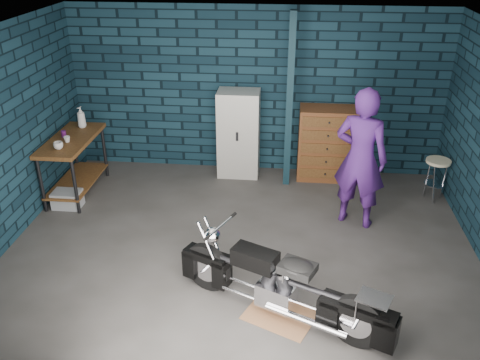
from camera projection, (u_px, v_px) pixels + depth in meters
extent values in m
plane|color=#4D4A48|center=(240.00, 249.00, 6.57)|extent=(6.00, 6.00, 0.00)
cube|color=black|center=(256.00, 92.00, 8.19)|extent=(6.00, 0.02, 2.70)
cube|color=silver|center=(241.00, 36.00, 5.36)|extent=(6.00, 5.00, 0.02)
cube|color=#102933|center=(289.00, 103.00, 7.65)|extent=(0.10, 0.10, 2.70)
cube|color=brown|center=(75.00, 166.00, 7.77)|extent=(0.60, 1.40, 0.91)
cube|color=brown|center=(280.00, 315.00, 5.45)|extent=(0.87, 0.78, 0.01)
imported|color=#4C1F77|center=(361.00, 159.00, 6.75)|extent=(0.84, 0.70, 1.95)
cube|color=#92959A|center=(67.00, 199.00, 7.51)|extent=(0.40, 0.29, 0.25)
cube|color=silver|center=(239.00, 134.00, 8.25)|extent=(0.67, 0.48, 1.43)
cube|color=brown|center=(326.00, 144.00, 8.18)|extent=(0.89, 0.50, 1.19)
imported|color=beige|center=(58.00, 146.00, 7.18)|extent=(0.17, 0.17, 0.11)
imported|color=beige|center=(67.00, 139.00, 7.41)|extent=(0.11, 0.11, 0.09)
cylinder|color=#631B6E|center=(64.00, 134.00, 7.59)|extent=(0.09, 0.09, 0.10)
imported|color=#92959A|center=(81.00, 117.00, 7.91)|extent=(0.16, 0.16, 0.33)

